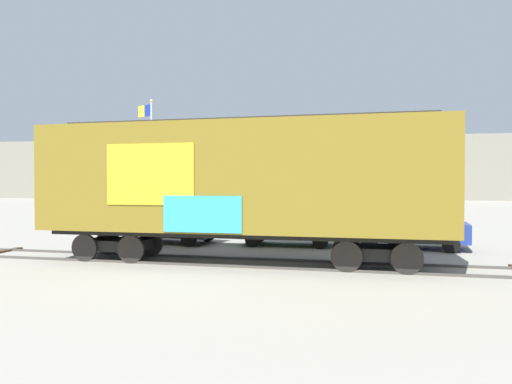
% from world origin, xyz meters
% --- Properties ---
extents(ground_plane, '(260.00, 260.00, 0.00)m').
position_xyz_m(ground_plane, '(0.00, 0.00, 0.00)').
color(ground_plane, gray).
extents(track, '(60.00, 4.75, 0.08)m').
position_xyz_m(track, '(0.93, -0.02, 0.04)').
color(track, '#4C4742').
rests_on(track, ground_plane).
extents(freight_car, '(13.15, 3.58, 4.78)m').
position_xyz_m(freight_car, '(0.59, -0.00, 2.73)').
color(freight_car, olive).
rests_on(freight_car, ground_plane).
extents(flagpole, '(1.16, 0.67, 7.62)m').
position_xyz_m(flagpole, '(-6.84, 10.37, 4.71)').
color(flagpole, silver).
rests_on(flagpole, ground_plane).
extents(hillside, '(142.45, 37.06, 15.70)m').
position_xyz_m(hillside, '(-0.03, 78.54, 5.47)').
color(hillside, gray).
rests_on(hillside, ground_plane).
extents(parked_car_black, '(4.61, 2.67, 1.67)m').
position_xyz_m(parked_car_black, '(-3.48, 4.51, 0.86)').
color(parked_car_black, black).
rests_on(parked_car_black, ground_plane).
extents(parked_car_green, '(4.09, 1.96, 1.64)m').
position_xyz_m(parked_car_green, '(1.85, 4.47, 0.83)').
color(parked_car_green, '#1E5933').
rests_on(parked_car_green, ground_plane).
extents(parked_car_blue, '(4.69, 2.69, 1.65)m').
position_xyz_m(parked_car_blue, '(6.80, 4.48, 0.83)').
color(parked_car_blue, navy).
rests_on(parked_car_blue, ground_plane).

